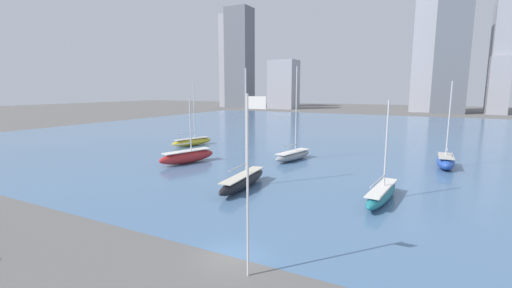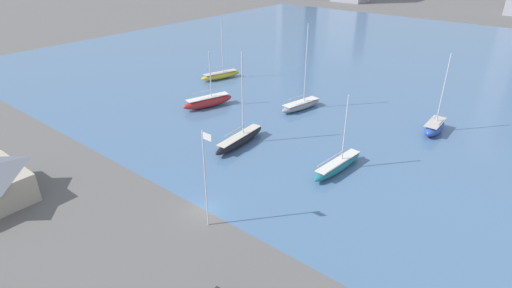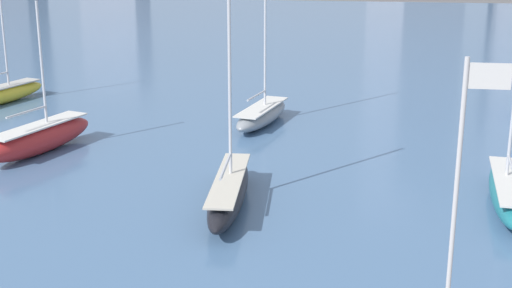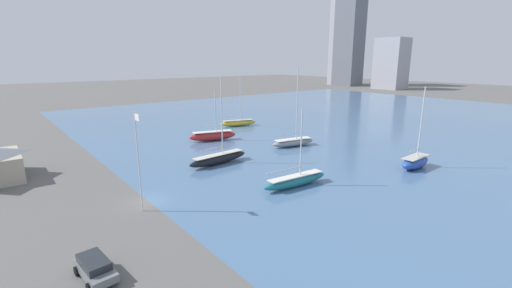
{
  "view_description": "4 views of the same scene",
  "coord_description": "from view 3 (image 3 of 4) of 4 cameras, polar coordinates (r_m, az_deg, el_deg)",
  "views": [
    {
      "loc": [
        11.68,
        -18.4,
        11.24
      ],
      "look_at": [
        -6.95,
        16.85,
        4.84
      ],
      "focal_mm": 24.0,
      "sensor_mm": 36.0,
      "label": 1
    },
    {
      "loc": [
        27.34,
        -24.47,
        26.65
      ],
      "look_at": [
        -2.36,
        12.07,
        2.72
      ],
      "focal_mm": 28.0,
      "sensor_mm": 36.0,
      "label": 2
    },
    {
      "loc": [
        -0.41,
        -20.76,
        14.08
      ],
      "look_at": [
        -6.44,
        17.81,
        2.59
      ],
      "focal_mm": 50.0,
      "sensor_mm": 36.0,
      "label": 3
    },
    {
      "loc": [
        37.1,
        -13.51,
        16.18
      ],
      "look_at": [
        1.51,
        14.99,
        4.9
      ],
      "focal_mm": 24.0,
      "sensor_mm": 36.0,
      "label": 4
    }
  ],
  "objects": [
    {
      "name": "harbor_water",
      "position": [
        91.85,
        9.11,
        7.38
      ],
      "size": [
        180.0,
        140.0,
        0.0
      ],
      "color": "#4C7099",
      "rests_on": "ground_plane"
    },
    {
      "name": "flag_pole",
      "position": [
        21.03,
        15.62,
        -6.88
      ],
      "size": [
        1.24,
        0.14,
        11.0
      ],
      "color": "silver",
      "rests_on": "ground_plane"
    },
    {
      "name": "sailboat_teal",
      "position": [
        40.71,
        19.41,
        -3.56
      ],
      "size": [
        2.6,
        10.21,
        10.21
      ],
      "rotation": [
        0.0,
        0.0,
        -0.09
      ],
      "color": "#1E757F",
      "rests_on": "harbor_water"
    },
    {
      "name": "sailboat_gray",
      "position": [
        54.85,
        0.47,
        2.45
      ],
      "size": [
        3.99,
        9.29,
        14.78
      ],
      "rotation": [
        0.0,
        0.0,
        -0.21
      ],
      "color": "gray",
      "rests_on": "harbor_water"
    },
    {
      "name": "sailboat_red",
      "position": [
        49.78,
        -16.87,
        0.49
      ],
      "size": [
        4.81,
        9.88,
        10.01
      ],
      "rotation": [
        0.0,
        0.0,
        -0.3
      ],
      "color": "#B72828",
      "rests_on": "harbor_water"
    },
    {
      "name": "sailboat_yellow",
      "position": [
        65.78,
        -19.55,
        3.85
      ],
      "size": [
        4.55,
        9.51,
        12.51
      ],
      "rotation": [
        0.0,
        0.0,
        -0.29
      ],
      "color": "yellow",
      "rests_on": "harbor_water"
    },
    {
      "name": "sailboat_black",
      "position": [
        38.29,
        -2.17,
        -3.71
      ],
      "size": [
        2.56,
        10.94,
        13.57
      ],
      "rotation": [
        0.0,
        0.0,
        0.07
      ],
      "color": "black",
      "rests_on": "harbor_water"
    }
  ]
}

